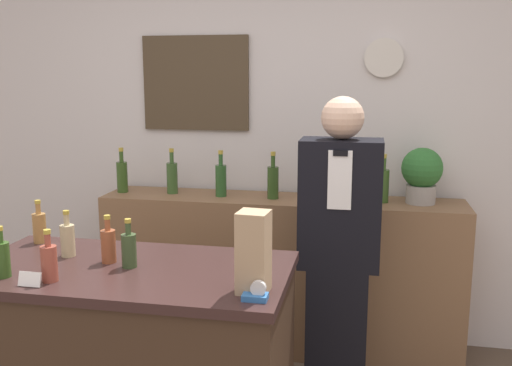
{
  "coord_description": "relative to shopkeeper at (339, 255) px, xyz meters",
  "views": [
    {
      "loc": [
        0.66,
        -1.65,
        1.72
      ],
      "look_at": [
        0.12,
        1.1,
        1.19
      ],
      "focal_mm": 40.0,
      "sensor_mm": 36.0,
      "label": 1
    }
  ],
  "objects": [
    {
      "name": "price_card_right",
      "position": [
        -1.1,
        -1.01,
        0.16
      ],
      "size": [
        0.09,
        0.02,
        0.06
      ],
      "color": "white",
      "rests_on": "display_counter"
    },
    {
      "name": "potted_plant",
      "position": [
        0.44,
        0.57,
        0.35
      ],
      "size": [
        0.24,
        0.24,
        0.33
      ],
      "color": "#9E998E",
      "rests_on": "back_shelf"
    },
    {
      "name": "tape_dispenser",
      "position": [
        -0.24,
        -0.98,
        0.15
      ],
      "size": [
        0.09,
        0.06,
        0.07
      ],
      "color": "#2D66A8",
      "rests_on": "display_counter"
    },
    {
      "name": "shelf_bottle_3",
      "position": [
        -0.43,
        0.53,
        0.27
      ],
      "size": [
        0.07,
        0.07,
        0.29
      ],
      "color": "#2D4A1E",
      "rests_on": "back_shelf"
    },
    {
      "name": "paper_bag",
      "position": [
        -0.27,
        -0.9,
        0.28
      ],
      "size": [
        0.12,
        0.12,
        0.3
      ],
      "color": "tan",
      "rests_on": "display_counter"
    },
    {
      "name": "counter_bottle_0",
      "position": [
        -1.39,
        -0.48,
        0.21
      ],
      "size": [
        0.06,
        0.06,
        0.21
      ],
      "color": "#A4733B",
      "rests_on": "display_counter"
    },
    {
      "name": "back_wall",
      "position": [
        -0.54,
        0.81,
        0.55
      ],
      "size": [
        5.2,
        0.09,
        2.7
      ],
      "color": "silver",
      "rests_on": "ground_plane"
    },
    {
      "name": "shelf_bottle_0",
      "position": [
        -1.42,
        0.54,
        0.27
      ],
      "size": [
        0.07,
        0.07,
        0.29
      ],
      "color": "#304D1D",
      "rests_on": "back_shelf"
    },
    {
      "name": "counter_bottle_1",
      "position": [
        -1.27,
        -0.94,
        0.21
      ],
      "size": [
        0.06,
        0.06,
        0.21
      ],
      "color": "#2F4E1C",
      "rests_on": "display_counter"
    },
    {
      "name": "shelf_bottle_2",
      "position": [
        -0.76,
        0.54,
        0.27
      ],
      "size": [
        0.07,
        0.07,
        0.29
      ],
      "color": "#295325",
      "rests_on": "back_shelf"
    },
    {
      "name": "shelf_bottle_5",
      "position": [
        0.22,
        0.56,
        0.27
      ],
      "size": [
        0.07,
        0.07,
        0.29
      ],
      "color": "#355721",
      "rests_on": "back_shelf"
    },
    {
      "name": "counter_bottle_4",
      "position": [
        -0.94,
        -0.69,
        0.21
      ],
      "size": [
        0.06,
        0.06,
        0.21
      ],
      "color": "brown",
      "rests_on": "display_counter"
    },
    {
      "name": "shopkeeper",
      "position": [
        0.0,
        0.0,
        0.0
      ],
      "size": [
        0.41,
        0.26,
        1.62
      ],
      "color": "black",
      "rests_on": "ground_plane"
    },
    {
      "name": "counter_bottle_3",
      "position": [
        -1.06,
        -0.95,
        0.21
      ],
      "size": [
        0.06,
        0.06,
        0.21
      ],
      "color": "brown",
      "rests_on": "display_counter"
    },
    {
      "name": "counter_bottle_5",
      "position": [
        -0.83,
        -0.73,
        0.21
      ],
      "size": [
        0.06,
        0.06,
        0.21
      ],
      "color": "#344826",
      "rests_on": "display_counter"
    },
    {
      "name": "back_shelf",
      "position": [
        -0.39,
        0.55,
        -0.32
      ],
      "size": [
        2.23,
        0.4,
        0.97
      ],
      "color": "brown",
      "rests_on": "ground_plane"
    },
    {
      "name": "shelf_bottle_1",
      "position": [
        -1.09,
        0.57,
        0.27
      ],
      "size": [
        0.07,
        0.07,
        0.29
      ],
      "color": "#345426",
      "rests_on": "back_shelf"
    },
    {
      "name": "counter_bottle_2",
      "position": [
        -1.15,
        -0.65,
        0.21
      ],
      "size": [
        0.06,
        0.06,
        0.21
      ],
      "color": "tan",
      "rests_on": "display_counter"
    },
    {
      "name": "shelf_bottle_4",
      "position": [
        -0.11,
        0.53,
        0.27
      ],
      "size": [
        0.07,
        0.07,
        0.29
      ],
      "color": "#2C4D23",
      "rests_on": "back_shelf"
    }
  ]
}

